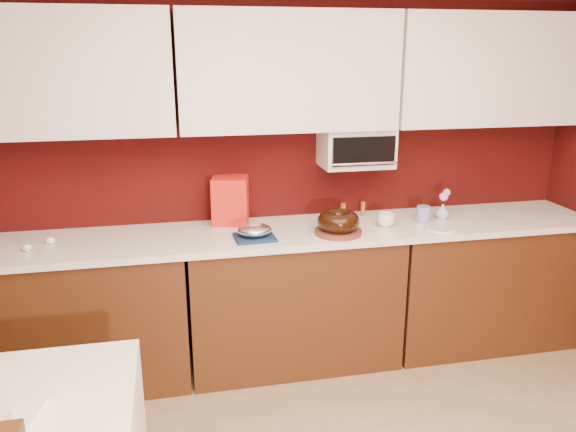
% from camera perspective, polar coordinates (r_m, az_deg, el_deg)
% --- Properties ---
extents(wall_back, '(4.00, 0.02, 2.50)m').
position_cam_1_polar(wall_back, '(3.70, -0.55, 5.24)').
color(wall_back, '#3D0A08').
rests_on(wall_back, floor).
extents(base_cabinet_left, '(1.31, 0.58, 0.86)m').
position_cam_1_polar(base_cabinet_left, '(3.64, -20.80, -9.68)').
color(base_cabinet_left, '#46230E').
rests_on(base_cabinet_left, floor).
extents(base_cabinet_center, '(1.31, 0.58, 0.86)m').
position_cam_1_polar(base_cabinet_center, '(3.66, 0.45, -8.40)').
color(base_cabinet_center, '#46230E').
rests_on(base_cabinet_center, floor).
extents(base_cabinet_right, '(1.31, 0.58, 0.86)m').
position_cam_1_polar(base_cabinet_right, '(4.13, 18.93, -6.34)').
color(base_cabinet_right, '#46230E').
rests_on(base_cabinet_right, floor).
extents(countertop, '(4.00, 0.62, 0.04)m').
position_cam_1_polar(countertop, '(3.50, 0.47, -1.69)').
color(countertop, silver).
rests_on(countertop, base_cabinet_center).
extents(upper_cabinet_left, '(1.31, 0.33, 0.70)m').
position_cam_1_polar(upper_cabinet_left, '(3.45, -22.91, 13.23)').
color(upper_cabinet_left, white).
rests_on(upper_cabinet_left, wall_back).
extents(upper_cabinet_center, '(1.31, 0.33, 0.70)m').
position_cam_1_polar(upper_cabinet_center, '(3.46, -0.02, 14.49)').
color(upper_cabinet_center, white).
rests_on(upper_cabinet_center, wall_back).
extents(upper_cabinet_right, '(1.31, 0.33, 0.70)m').
position_cam_1_polar(upper_cabinet_right, '(3.96, 19.81, 13.81)').
color(upper_cabinet_right, white).
rests_on(upper_cabinet_right, wall_back).
extents(toaster_oven, '(0.45, 0.30, 0.25)m').
position_cam_1_polar(toaster_oven, '(3.65, 6.89, 6.98)').
color(toaster_oven, white).
rests_on(toaster_oven, upper_cabinet_center).
extents(toaster_oven_door, '(0.40, 0.02, 0.18)m').
position_cam_1_polar(toaster_oven_door, '(3.50, 7.73, 6.54)').
color(toaster_oven_door, black).
rests_on(toaster_oven_door, toaster_oven).
extents(toaster_oven_handle, '(0.42, 0.02, 0.02)m').
position_cam_1_polar(toaster_oven_handle, '(3.50, 7.76, 5.29)').
color(toaster_oven_handle, silver).
rests_on(toaster_oven_handle, toaster_oven).
extents(cake_base, '(0.33, 0.33, 0.03)m').
position_cam_1_polar(cake_base, '(3.42, 5.12, -1.61)').
color(cake_base, brown).
rests_on(cake_base, countertop).
extents(bundt_cake, '(0.33, 0.33, 0.10)m').
position_cam_1_polar(bundt_cake, '(3.40, 5.15, -0.54)').
color(bundt_cake, black).
rests_on(bundt_cake, cake_base).
extents(navy_towel, '(0.24, 0.21, 0.02)m').
position_cam_1_polar(navy_towel, '(3.32, -3.41, -2.18)').
color(navy_towel, navy).
rests_on(navy_towel, countertop).
extents(foil_ham_nest, '(0.24, 0.22, 0.08)m').
position_cam_1_polar(foil_ham_nest, '(3.31, -3.42, -1.43)').
color(foil_ham_nest, silver).
rests_on(foil_ham_nest, navy_towel).
extents(roasted_ham, '(0.11, 0.10, 0.06)m').
position_cam_1_polar(roasted_ham, '(3.30, -3.43, -1.02)').
color(roasted_ham, '#C05E58').
rests_on(roasted_ham, foil_ham_nest).
extents(pandoro_box, '(0.26, 0.24, 0.30)m').
position_cam_1_polar(pandoro_box, '(3.60, -5.87, 1.61)').
color(pandoro_box, red).
rests_on(pandoro_box, countertop).
extents(dark_pan, '(0.28, 0.28, 0.04)m').
position_cam_1_polar(dark_pan, '(3.62, 4.87, -0.45)').
color(dark_pan, black).
rests_on(dark_pan, countertop).
extents(coffee_mug, '(0.11, 0.11, 0.10)m').
position_cam_1_polar(coffee_mug, '(3.59, 9.91, -0.25)').
color(coffee_mug, white).
rests_on(coffee_mug, countertop).
extents(blue_jar, '(0.12, 0.12, 0.11)m').
position_cam_1_polar(blue_jar, '(3.73, 13.59, 0.17)').
color(blue_jar, '#1B1C97').
rests_on(blue_jar, countertop).
extents(flower_vase, '(0.07, 0.07, 0.11)m').
position_cam_1_polar(flower_vase, '(3.84, 15.43, 0.55)').
color(flower_vase, silver).
rests_on(flower_vase, countertop).
extents(flower_pink, '(0.06, 0.06, 0.06)m').
position_cam_1_polar(flower_pink, '(3.82, 15.53, 1.90)').
color(flower_pink, pink).
rests_on(flower_pink, flower_vase).
extents(flower_blue, '(0.05, 0.05, 0.05)m').
position_cam_1_polar(flower_blue, '(3.85, 15.82, 2.31)').
color(flower_blue, '#94AAEC').
rests_on(flower_blue, flower_vase).
extents(china_plate, '(0.26, 0.26, 0.01)m').
position_cam_1_polar(china_plate, '(3.63, 15.18, -1.16)').
color(china_plate, white).
rests_on(china_plate, countertop).
extents(amber_bottle, '(0.04, 0.04, 0.10)m').
position_cam_1_polar(amber_bottle, '(3.74, 5.62, 0.55)').
color(amber_bottle, olive).
rests_on(amber_bottle, countertop).
extents(egg_left, '(0.07, 0.06, 0.04)m').
position_cam_1_polar(egg_left, '(3.43, -24.99, -2.94)').
color(egg_left, white).
rests_on(egg_left, countertop).
extents(egg_right, '(0.05, 0.04, 0.04)m').
position_cam_1_polar(egg_right, '(3.51, -23.00, -2.31)').
color(egg_right, white).
rests_on(egg_right, countertop).
extents(amber_bottle_tall, '(0.03, 0.03, 0.10)m').
position_cam_1_polar(amber_bottle_tall, '(3.79, 7.61, 0.73)').
color(amber_bottle_tall, brown).
rests_on(amber_bottle_tall, countertop).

